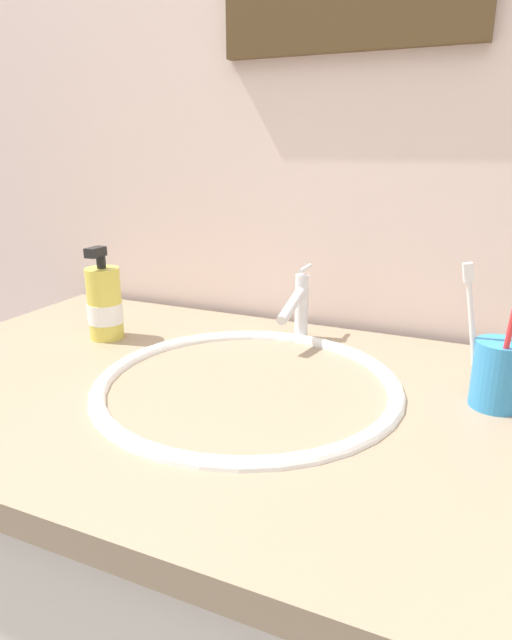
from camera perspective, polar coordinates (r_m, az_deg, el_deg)
name	(u,v)px	position (r m, az deg, el deg)	size (l,w,h in m)	color
tiled_wall_back	(349,126)	(1.03, 9.73, 19.43)	(2.41, 0.04, 2.40)	beige
vanity_counter	(266,631)	(1.01, 1.02, -29.86)	(1.21, 0.65, 0.84)	silver
sink_basin	(248,406)	(0.80, -0.89, -9.04)	(0.44, 0.44, 0.10)	white
faucet	(299,305)	(0.94, 4.51, 1.61)	(0.02, 0.14, 0.13)	silver
toothbrush_cup	(498,374)	(0.77, 24.03, -5.25)	(0.06, 0.06, 0.09)	#338CCC
toothbrush_red	(509,334)	(0.73, 25.05, -1.33)	(0.02, 0.03, 0.18)	red
toothbrush_white	(472,323)	(0.75, 21.69, -0.33)	(0.04, 0.02, 0.18)	white
soap_dispenser	(105,304)	(0.99, -15.60, 1.60)	(0.06, 0.06, 0.16)	#DBCC4C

